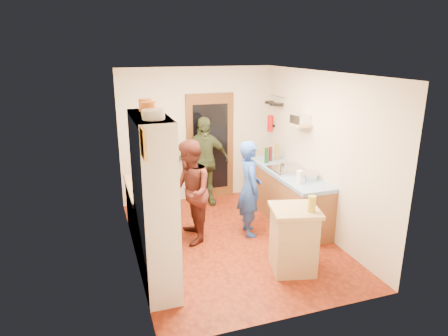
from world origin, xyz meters
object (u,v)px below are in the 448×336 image
right_counter_base (286,196)px  person_left (191,191)px  island_base (293,241)px  hutch_body (154,204)px  person_hob (252,189)px  person_back (204,161)px

right_counter_base → person_left: size_ratio=1.35×
island_base → person_left: (-1.09, 1.32, 0.38)m
hutch_body → right_counter_base: 2.90m
person_hob → right_counter_base: bearing=-60.1°
island_base → person_left: person_left is taller
hutch_body → person_back: bearing=61.5°
person_left → person_hob: bearing=89.6°
person_back → island_base: bearing=-77.4°
person_left → person_back: 1.53m
hutch_body → person_left: hutch_body is taller
hutch_body → person_hob: (1.69, 0.94, -0.32)m
right_counter_base → person_hob: bearing=-155.9°
island_base → person_left: size_ratio=0.53×
right_counter_base → person_left: 1.84m
right_counter_base → person_back: (-1.17, 1.15, 0.44)m
island_base → hutch_body: bearing=171.3°
hutch_body → person_back: hutch_body is taller
person_hob → person_left: (-0.97, 0.10, 0.03)m
person_left → person_back: person_back is taller
right_counter_base → island_base: 1.72m
right_counter_base → person_left: (-1.78, -0.26, 0.39)m
island_base → person_back: bearing=100.0°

